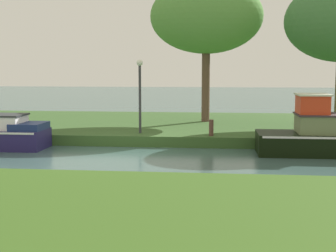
% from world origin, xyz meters
% --- Properties ---
extents(ground_plane, '(120.00, 120.00, 0.00)m').
position_xyz_m(ground_plane, '(0.00, 0.00, 0.00)').
color(ground_plane, '#3A5653').
extents(riverbank_far, '(72.00, 10.00, 0.40)m').
position_xyz_m(riverbank_far, '(0.00, 7.00, 0.20)').
color(riverbank_far, '#335325').
rests_on(riverbank_far, ground_plane).
extents(willow_tree_centre, '(5.24, 3.35, 6.64)m').
position_xyz_m(willow_tree_centre, '(2.96, 7.38, 5.28)').
color(willow_tree_centre, brown).
rests_on(willow_tree_centre, riverbank_far).
extents(lamp_post, '(0.24, 0.24, 2.84)m').
position_xyz_m(lamp_post, '(0.55, 2.94, 2.19)').
color(lamp_post, '#333338').
rests_on(lamp_post, riverbank_far).
extents(mooring_post_near, '(0.12, 0.12, 0.64)m').
position_xyz_m(mooring_post_near, '(7.66, 2.44, 0.72)').
color(mooring_post_near, '#463226').
rests_on(mooring_post_near, riverbank_far).
extents(mooring_post_far, '(0.17, 0.17, 0.61)m').
position_xyz_m(mooring_post_far, '(3.31, 2.44, 0.70)').
color(mooring_post_far, brown).
rests_on(mooring_post_far, riverbank_far).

